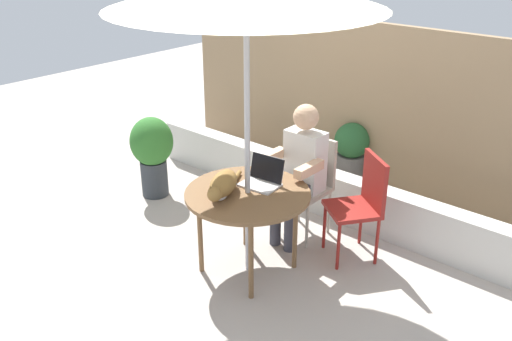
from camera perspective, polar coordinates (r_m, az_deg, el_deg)
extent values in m
plane|color=#ADA399|center=(4.69, -0.81, -10.07)|extent=(14.00, 14.00, 0.00)
cube|color=#937756|center=(5.84, 12.69, 6.07)|extent=(5.11, 0.08, 1.75)
cube|color=beige|center=(5.43, 7.88, -2.41)|extent=(4.60, 0.20, 0.45)
cylinder|color=brown|center=(4.33, -0.87, -2.40)|extent=(0.99, 0.99, 0.03)
cylinder|color=brown|center=(4.54, 4.05, -6.27)|extent=(0.04, 0.04, 0.69)
cylinder|color=brown|center=(4.84, -1.11, -4.13)|extent=(0.04, 0.04, 0.69)
cylinder|color=brown|center=(4.50, -5.77, -6.62)|extent=(0.04, 0.04, 0.69)
cylinder|color=brown|center=(4.18, -0.52, -9.18)|extent=(0.04, 0.04, 0.69)
cylinder|color=#B7B7BC|center=(4.16, -0.90, 2.75)|extent=(0.04, 0.04, 2.24)
cube|color=#B2A899|center=(4.97, 4.94, -1.99)|extent=(0.40, 0.40, 0.04)
cube|color=#B2A899|center=(5.00, 6.26, 1.15)|extent=(0.40, 0.04, 0.44)
cylinder|color=#B2A899|center=(5.12, 7.52, -4.24)|extent=(0.03, 0.03, 0.43)
cylinder|color=#B2A899|center=(5.29, 4.46, -3.11)|extent=(0.03, 0.03, 0.43)
cylinder|color=#B2A899|center=(5.05, 2.14, -4.47)|extent=(0.03, 0.03, 0.43)
cylinder|color=#B2A899|center=(4.87, 5.27, -5.72)|extent=(0.03, 0.03, 0.43)
cube|color=maroon|center=(4.69, 9.86, -3.97)|extent=(0.56, 0.56, 0.04)
cube|color=maroon|center=(4.66, 12.11, -1.13)|extent=(0.34, 0.26, 0.44)
cylinder|color=maroon|center=(4.74, 12.35, -7.17)|extent=(0.03, 0.03, 0.43)
cylinder|color=maroon|center=(5.00, 10.74, -5.21)|extent=(0.03, 0.03, 0.43)
cylinder|color=maroon|center=(4.89, 7.06, -5.71)|extent=(0.03, 0.03, 0.43)
cylinder|color=maroon|center=(4.62, 8.48, -7.76)|extent=(0.03, 0.03, 0.43)
cube|color=white|center=(4.85, 5.07, 1.06)|extent=(0.34, 0.20, 0.54)
sphere|color=#DBAD89|center=(4.70, 5.17, 5.51)|extent=(0.22, 0.22, 0.22)
cube|color=#383842|center=(4.87, 3.17, -1.60)|extent=(0.12, 0.30, 0.12)
cylinder|color=#383842|center=(4.90, 2.01, -5.17)|extent=(0.10, 0.10, 0.47)
cube|color=#383842|center=(4.79, 4.68, -2.14)|extent=(0.12, 0.30, 0.12)
cylinder|color=#383842|center=(4.82, 3.50, -5.78)|extent=(0.10, 0.10, 0.47)
cube|color=#DBAD89|center=(4.78, 1.59, 1.45)|extent=(0.08, 0.32, 0.08)
cube|color=#DBAD89|center=(4.56, 5.48, 0.16)|extent=(0.08, 0.32, 0.08)
cube|color=silver|center=(4.42, 0.38, -1.49)|extent=(0.32, 0.25, 0.02)
cube|color=black|center=(4.45, 1.14, 0.24)|extent=(0.30, 0.09, 0.20)
cube|color=silver|center=(4.46, 1.21, 0.28)|extent=(0.30, 0.09, 0.20)
ellipsoid|color=olive|center=(4.27, -3.38, -1.36)|extent=(0.35, 0.44, 0.17)
sphere|color=olive|center=(4.07, -4.29, -2.47)|extent=(0.11, 0.11, 0.11)
ellipsoid|color=white|center=(4.19, -3.79, -2.47)|extent=(0.16, 0.16, 0.09)
cylinder|color=olive|center=(4.53, -2.00, -0.59)|extent=(0.12, 0.18, 0.04)
cone|color=olive|center=(4.05, -4.72, -1.79)|extent=(0.04, 0.04, 0.03)
cone|color=olive|center=(4.03, -3.91, -1.88)|extent=(0.04, 0.04, 0.03)
cylinder|color=#595654|center=(6.10, 9.62, 0.10)|extent=(0.29, 0.29, 0.35)
ellipsoid|color=#26592D|center=(5.97, 9.85, 3.06)|extent=(0.37, 0.37, 0.38)
cylinder|color=#33383D|center=(5.89, -10.40, -0.73)|extent=(0.28, 0.28, 0.38)
ellipsoid|color=#2D6B28|center=(5.73, -10.71, 2.96)|extent=(0.44, 0.44, 0.51)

